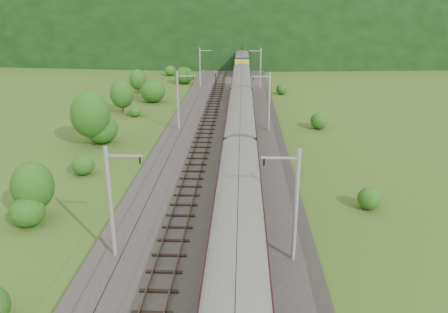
{
  "coord_description": "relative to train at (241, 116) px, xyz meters",
  "views": [
    {
      "loc": [
        2.54,
        -26.2,
        17.07
      ],
      "look_at": [
        0.83,
        14.44,
        2.6
      ],
      "focal_mm": 35.0,
      "sensor_mm": 36.0,
      "label": 1
    }
  ],
  "objects": [
    {
      "name": "track_left",
      "position": [
        -4.8,
        -15.58,
        -3.51
      ],
      "size": [
        2.4,
        220.0,
        0.27
      ],
      "color": "#543424",
      "rests_on": "railbed"
    },
    {
      "name": "hazard_post_near",
      "position": [
        -2.95,
        17.2,
        -2.87
      ],
      "size": [
        0.15,
        0.15,
        1.42
      ],
      "primitive_type": "cylinder",
      "color": "red",
      "rests_on": "railbed"
    },
    {
      "name": "vegetation_right",
      "position": [
        11.14,
        -22.4,
        -2.64
      ],
      "size": [
        6.87,
        98.3,
        3.01
      ],
      "color": "#255516",
      "rests_on": "ground"
    },
    {
      "name": "catenary_left",
      "position": [
        -8.52,
        6.42,
        0.62
      ],
      "size": [
        2.54,
        192.28,
        8.0
      ],
      "color": "gray",
      "rests_on": "railbed"
    },
    {
      "name": "ground",
      "position": [
        -2.4,
        -25.58,
        -3.88
      ],
      "size": [
        600.0,
        600.0,
        0.0
      ],
      "primitive_type": "plane",
      "color": "#36571B",
      "rests_on": "ground"
    },
    {
      "name": "track_right",
      "position": [
        0.0,
        -15.58,
        -3.51
      ],
      "size": [
        2.4,
        220.0,
        0.27
      ],
      "color": "#543424",
      "rests_on": "railbed"
    },
    {
      "name": "mountain_main",
      "position": [
        -2.4,
        234.42,
        -3.88
      ],
      "size": [
        504.0,
        360.0,
        244.0
      ],
      "primitive_type": "ellipsoid",
      "color": "black",
      "rests_on": "ground"
    },
    {
      "name": "mountain_ridge",
      "position": [
        -122.4,
        274.42,
        -3.88
      ],
      "size": [
        336.0,
        280.0,
        132.0
      ],
      "primitive_type": "ellipsoid",
      "color": "black",
      "rests_on": "ground"
    },
    {
      "name": "catenary_right",
      "position": [
        3.72,
        6.42,
        0.62
      ],
      "size": [
        2.54,
        192.28,
        8.0
      ],
      "color": "gray",
      "rests_on": "railbed"
    },
    {
      "name": "train",
      "position": [
        0.0,
        0.0,
        0.0
      ],
      "size": [
        3.32,
        133.33,
        5.8
      ],
      "color": "black",
      "rests_on": "ground"
    },
    {
      "name": "hazard_post_far",
      "position": [
        -1.97,
        5.38,
        -2.76
      ],
      "size": [
        0.18,
        0.18,
        1.65
      ],
      "primitive_type": "cylinder",
      "color": "red",
      "rests_on": "railbed"
    },
    {
      "name": "vegetation_left",
      "position": [
        -16.97,
        -9.74,
        -1.27
      ],
      "size": [
        12.89,
        147.75,
        6.88
      ],
      "color": "#255516",
      "rests_on": "ground"
    },
    {
      "name": "signal",
      "position": [
        -5.69,
        43.88,
        -2.17
      ],
      "size": [
        0.27,
        0.27,
        2.41
      ],
      "color": "black",
      "rests_on": "railbed"
    },
    {
      "name": "overhead_wires",
      "position": [
        -2.4,
        -15.58,
        3.22
      ],
      "size": [
        4.83,
        198.0,
        0.03
      ],
      "color": "black",
      "rests_on": "ground"
    },
    {
      "name": "railbed",
      "position": [
        -2.4,
        -15.58,
        -3.73
      ],
      "size": [
        14.0,
        220.0,
        0.3
      ],
      "primitive_type": "cube",
      "color": "#38332D",
      "rests_on": "ground"
    }
  ]
}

